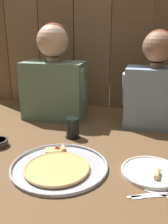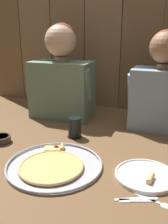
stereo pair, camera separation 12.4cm
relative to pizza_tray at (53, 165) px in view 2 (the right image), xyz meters
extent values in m
plane|color=brown|center=(0.07, 0.15, -0.01)|extent=(3.20, 3.20, 0.00)
cylinder|color=#B2B2B7|center=(0.00, 0.01, -0.01)|extent=(0.42, 0.42, 0.01)
torus|color=#B2B2B7|center=(0.00, 0.01, 0.00)|extent=(0.42, 0.42, 0.01)
cylinder|color=#B23823|center=(0.00, -0.02, 0.00)|extent=(0.27, 0.27, 0.00)
cylinder|color=#EFC660|center=(0.00, -0.02, 0.00)|extent=(0.26, 0.26, 0.01)
torus|color=tan|center=(0.00, -0.02, 0.00)|extent=(0.28, 0.28, 0.01)
cube|color=#F4D170|center=(-0.07, 0.14, 0.00)|extent=(0.10, 0.08, 0.01)
cylinder|color=tan|center=(-0.03, 0.16, 0.01)|extent=(0.04, 0.05, 0.02)
cylinder|color=#A3281E|center=(-0.05, 0.15, 0.01)|extent=(0.02, 0.02, 0.00)
cylinder|color=#A3281E|center=(-0.06, 0.15, 0.01)|extent=(0.02, 0.02, 0.00)
cylinder|color=white|center=(0.39, 0.06, 0.00)|extent=(0.25, 0.25, 0.01)
torus|color=white|center=(0.39, 0.06, 0.00)|extent=(0.25, 0.25, 0.01)
cylinder|color=tan|center=(0.41, 0.02, 0.01)|extent=(0.03, 0.06, 0.02)
cylinder|color=black|center=(-0.04, 0.33, -0.01)|extent=(0.08, 0.08, 0.01)
cylinder|color=black|center=(-0.04, 0.33, 0.05)|extent=(0.07, 0.07, 0.11)
cylinder|color=#3D332D|center=(-0.38, 0.13, 0.01)|extent=(0.10, 0.10, 0.04)
cylinder|color=#B23823|center=(-0.38, 0.13, 0.02)|extent=(0.08, 0.08, 0.02)
cube|color=silver|center=(0.40, -0.09, -0.01)|extent=(0.09, 0.04, 0.01)
cube|color=silver|center=(0.34, -0.12, -0.01)|extent=(0.04, 0.03, 0.01)
cube|color=silver|center=(0.35, -0.10, -0.01)|extent=(0.09, 0.05, 0.01)
cube|color=silver|center=(0.42, -0.07, -0.01)|extent=(0.06, 0.05, 0.00)
cube|color=silver|center=(0.41, -0.08, -0.01)|extent=(0.09, 0.04, 0.01)
ellipsoid|color=silver|center=(0.48, -0.09, -0.01)|extent=(0.05, 0.04, 0.01)
cube|color=slate|center=(-0.25, 0.63, 0.18)|extent=(0.40, 0.23, 0.37)
cylinder|color=#DBAD8E|center=(-0.25, 0.63, 0.38)|extent=(0.08, 0.08, 0.03)
sphere|color=#DBAD8E|center=(-0.25, 0.63, 0.49)|extent=(0.20, 0.20, 0.20)
sphere|color=brown|center=(-0.25, 0.64, 0.51)|extent=(0.18, 0.18, 0.18)
cylinder|color=slate|center=(-0.43, 0.59, 0.23)|extent=(0.08, 0.13, 0.22)
cylinder|color=slate|center=(-0.07, 0.59, 0.23)|extent=(0.08, 0.14, 0.22)
cube|color=#849EB7|center=(0.39, 0.63, 0.17)|extent=(0.34, 0.21, 0.36)
cylinder|color=#9E7051|center=(0.39, 0.63, 0.36)|extent=(0.08, 0.08, 0.03)
sphere|color=#9E7051|center=(0.39, 0.63, 0.47)|extent=(0.18, 0.18, 0.18)
sphere|color=brown|center=(0.39, 0.64, 0.48)|extent=(0.16, 0.16, 0.16)
cylinder|color=#849EB7|center=(0.24, 0.59, 0.22)|extent=(0.08, 0.12, 0.21)
cube|color=brown|center=(-0.89, 0.96, 0.72)|extent=(0.27, 0.03, 1.45)
cube|color=#8A6B4C|center=(-0.62, 0.96, 0.72)|extent=(0.27, 0.03, 1.45)
cube|color=#846547|center=(-0.34, 0.96, 0.72)|extent=(0.27, 0.03, 1.45)
cube|color=#896A4C|center=(-0.07, 0.96, 0.72)|extent=(0.27, 0.03, 1.45)
cube|color=brown|center=(0.21, 0.96, 0.72)|extent=(0.27, 0.03, 1.45)
camera|label=1|loc=(0.34, -0.89, 0.56)|focal=40.14mm
camera|label=2|loc=(0.46, -0.85, 0.56)|focal=40.14mm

